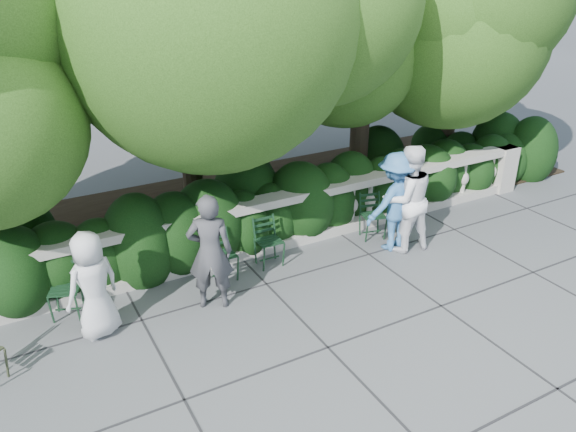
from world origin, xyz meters
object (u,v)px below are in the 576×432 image
person_woman_grey (210,252)px  person_businessman (93,285)px  chair_e (375,241)px  person_casual_man (407,199)px  chair_a (67,322)px  chair_b (227,283)px  person_older_blue (395,202)px  chair_c (273,268)px  chair_f (416,225)px

person_woman_grey → person_businessman: bearing=20.1°
chair_e → person_casual_man: bearing=-45.4°
chair_a → chair_b: size_ratio=1.00×
person_older_blue → person_woman_grey: bearing=-2.6°
person_businessman → person_older_blue: (5.08, 0.04, 0.11)m
person_casual_man → chair_a: bearing=2.1°
person_businessman → person_woman_grey: 1.63m
chair_c → person_casual_man: (2.35, -0.47, 0.95)m
chair_b → chair_e: bearing=-1.5°
chair_e → person_older_blue: size_ratio=0.48×
chair_a → chair_b: (2.40, -0.16, 0.00)m
chair_a → chair_f: 6.45m
chair_a → chair_b: same height
person_woman_grey → person_older_blue: (3.46, 0.15, -0.01)m
chair_a → chair_c: (3.26, -0.10, 0.00)m
chair_a → chair_c: same height
chair_a → person_woman_grey: (1.99, -0.60, 0.89)m
person_casual_man → person_older_blue: (-0.16, 0.12, -0.07)m
person_businessman → person_woman_grey: (1.62, -0.12, 0.12)m
chair_b → chair_f: (4.04, 0.20, 0.00)m
chair_a → person_older_blue: size_ratio=0.48×
chair_a → chair_e: bearing=20.3°
chair_a → chair_f: bearing=21.9°
chair_e → person_casual_man: (0.27, -0.46, 0.95)m
chair_f → person_casual_man: person_casual_man is taller
person_older_blue → person_businessman: bearing=-4.7°
chair_c → person_woman_grey: (-1.27, -0.50, 0.89)m
person_older_blue → chair_b: bearing=-10.5°
chair_f → person_businessman: bearing=166.5°
person_woman_grey → person_older_blue: bearing=-153.3°
chair_b → person_older_blue: person_older_blue is taller
chair_e → person_businessman: size_ratio=0.55×
chair_a → person_woman_grey: bearing=4.8°
person_businessman → chair_c: bearing=166.0°
chair_c → person_older_blue: person_older_blue is taller
chair_b → person_casual_man: size_ratio=0.44×
chair_a → chair_b: bearing=17.8°
person_woman_grey → person_casual_man: size_ratio=0.94×
chair_f → person_casual_man: size_ratio=0.44×
person_businessman → chair_e: bearing=162.6°
chair_b → chair_f: 4.05m
chair_b → person_businessman: person_businessman is taller
person_casual_man → person_older_blue: 0.22m
chair_a → person_older_blue: bearing=16.9°
person_woman_grey → chair_e: bearing=-147.6°
person_older_blue → chair_a: bearing=-9.8°
person_casual_man → chair_b: bearing=0.6°
chair_e → chair_c: bearing=-166.6°
person_businessman → person_woman_grey: size_ratio=0.86×
chair_e → person_casual_man: person_casual_man is taller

